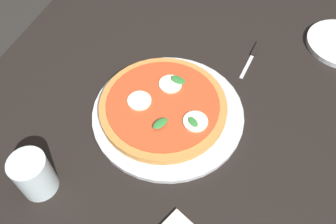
% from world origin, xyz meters
% --- Properties ---
extents(ground_plane, '(6.00, 6.00, 0.00)m').
position_xyz_m(ground_plane, '(0.00, 0.00, 0.00)').
color(ground_plane, '#2D2B28').
extents(dining_table, '(1.12, 1.08, 0.72)m').
position_xyz_m(dining_table, '(0.00, 0.00, 0.62)').
color(dining_table, black).
rests_on(dining_table, ground_plane).
extents(serving_tray, '(0.36, 0.36, 0.01)m').
position_xyz_m(serving_tray, '(-0.08, 0.04, 0.73)').
color(serving_tray, silver).
rests_on(serving_tray, dining_table).
extents(pizza, '(0.31, 0.31, 0.03)m').
position_xyz_m(pizza, '(-0.07, 0.05, 0.75)').
color(pizza, '#C6843F').
rests_on(pizza, serving_tray).
extents(knife, '(0.15, 0.03, 0.01)m').
position_xyz_m(knife, '(0.19, -0.11, 0.72)').
color(knife, black).
rests_on(knife, dining_table).
extents(glass_cup, '(0.07, 0.07, 0.10)m').
position_xyz_m(glass_cup, '(-0.35, 0.22, 0.77)').
color(glass_cup, silver).
rests_on(glass_cup, dining_table).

